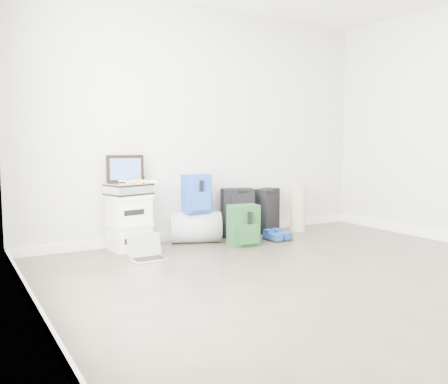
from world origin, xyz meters
TOP-DOWN VIEW (x-y plane):
  - ground at (0.00, 0.00)m, footprint 5.00×5.00m
  - room_envelope at (0.00, 0.02)m, footprint 4.52×5.02m
  - boxes_stack at (-1.05, 2.27)m, footprint 0.46×0.39m
  - briefcase at (-1.05, 2.27)m, footprint 0.49×0.41m
  - painting at (-1.05, 2.37)m, footprint 0.39×0.11m
  - drone at (-0.97, 2.25)m, footprint 0.39×0.39m
  - duffel_bag at (-0.26, 2.24)m, footprint 0.66×0.55m
  - blue_backpack at (-0.26, 2.21)m, footprint 0.32×0.24m
  - large_suitcase at (0.34, 2.30)m, footprint 0.43×0.35m
  - green_backpack at (0.11, 1.81)m, footprint 0.35×0.27m
  - carry_on at (0.80, 2.34)m, footprint 0.41×0.35m
  - shoes at (0.61, 1.86)m, footprint 0.25×0.29m
  - rolled_rug at (1.19, 2.20)m, footprint 0.20×0.20m
  - laptop at (-1.04, 1.79)m, footprint 0.34×0.25m

SIDE VIEW (x-z plane):
  - ground at x=0.00m, z-range 0.00..0.00m
  - shoes at x=0.61m, z-range 0.00..0.09m
  - laptop at x=-1.04m, z-range -0.06..0.18m
  - duffel_bag at x=-0.26m, z-range 0.00..0.35m
  - green_backpack at x=0.11m, z-range -0.01..0.45m
  - carry_on at x=0.80m, z-range 0.00..0.56m
  - large_suitcase at x=0.34m, z-range 0.00..0.59m
  - boxes_stack at x=-1.05m, z-range 0.00..0.59m
  - rolled_rug at x=1.19m, z-range 0.00..0.60m
  - blue_backpack at x=-0.26m, z-range 0.34..0.78m
  - briefcase at x=-1.05m, z-range 0.59..0.71m
  - drone at x=-0.97m, z-range 0.71..0.76m
  - painting at x=-1.05m, z-range 0.71..1.01m
  - room_envelope at x=0.00m, z-range 0.37..3.08m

